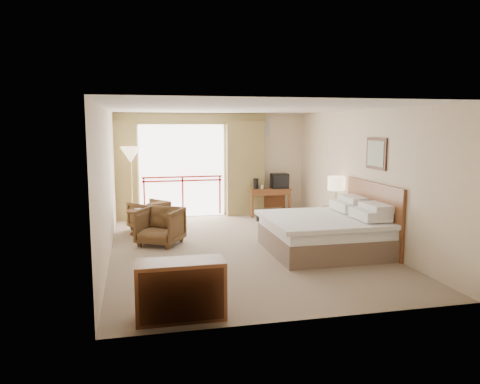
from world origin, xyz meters
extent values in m
plane|color=#82705C|center=(0.00, 0.00, 0.00)|extent=(7.00, 7.00, 0.00)
plane|color=white|center=(0.00, 0.00, 2.70)|extent=(7.00, 7.00, 0.00)
plane|color=beige|center=(0.00, 3.50, 1.35)|extent=(5.00, 0.00, 5.00)
plane|color=beige|center=(0.00, -3.50, 1.35)|extent=(5.00, 0.00, 5.00)
plane|color=beige|center=(-2.50, 0.00, 1.35)|extent=(0.00, 7.00, 7.00)
plane|color=beige|center=(2.50, 0.00, 1.35)|extent=(0.00, 7.00, 7.00)
plane|color=white|center=(-0.80, 3.48, 1.20)|extent=(2.40, 0.00, 2.40)
cube|color=#A9110E|center=(-0.80, 3.46, 0.95)|extent=(2.09, 0.03, 0.04)
cube|color=#A9110E|center=(-0.80, 3.46, 1.05)|extent=(2.09, 0.03, 0.04)
cube|color=#A9110E|center=(-1.79, 3.46, 0.55)|extent=(0.04, 0.03, 1.00)
cube|color=#A9110E|center=(-0.80, 3.46, 0.55)|extent=(0.04, 0.03, 1.00)
cube|color=#A9110E|center=(0.19, 3.46, 0.55)|extent=(0.04, 0.03, 1.00)
cube|color=olive|center=(-2.45, 3.35, 1.25)|extent=(1.00, 0.26, 2.50)
cube|color=olive|center=(0.85, 3.35, 1.25)|extent=(1.00, 0.26, 2.50)
cube|color=olive|center=(-0.80, 3.38, 2.55)|extent=(4.40, 0.22, 0.28)
cube|color=silver|center=(1.30, 3.47, 2.35)|extent=(0.50, 0.04, 0.50)
cube|color=brown|center=(1.45, -0.60, 0.20)|extent=(2.05, 2.00, 0.40)
cube|color=white|center=(1.45, -0.60, 0.50)|extent=(2.01, 1.96, 0.22)
cube|color=white|center=(1.40, -0.60, 0.63)|extent=(2.09, 2.06, 0.08)
cube|color=white|center=(2.15, -1.05, 0.78)|extent=(0.50, 0.75, 0.18)
cube|color=white|center=(2.15, -0.15, 0.78)|extent=(0.50, 0.75, 0.18)
cube|color=white|center=(2.28, -1.05, 0.90)|extent=(0.40, 0.70, 0.14)
cube|color=white|center=(2.28, -0.15, 0.90)|extent=(0.40, 0.70, 0.14)
cube|color=brown|center=(2.46, -0.60, 0.65)|extent=(0.06, 2.10, 1.30)
cube|color=black|center=(2.48, -0.60, 1.85)|extent=(0.03, 0.72, 0.60)
cube|color=silver|center=(2.46, -0.60, 1.85)|extent=(0.01, 0.60, 0.48)
cube|color=brown|center=(2.33, 0.80, 0.29)|extent=(0.45, 0.52, 0.59)
cylinder|color=tan|center=(2.33, 0.85, 0.63)|extent=(0.15, 0.15, 0.04)
cylinder|color=tan|center=(2.33, 0.85, 0.83)|extent=(0.03, 0.03, 0.39)
cylinder|color=#FFE5B2|center=(2.33, 0.85, 1.11)|extent=(0.37, 0.37, 0.30)
cube|color=black|center=(2.28, 0.65, 0.63)|extent=(0.23, 0.20, 0.09)
cube|color=brown|center=(1.45, 3.14, 0.70)|extent=(1.10, 0.53, 0.05)
cube|color=brown|center=(0.94, 2.91, 0.34)|extent=(0.06, 0.06, 0.68)
cube|color=brown|center=(1.95, 2.91, 0.34)|extent=(0.06, 0.06, 0.68)
cube|color=brown|center=(0.94, 3.37, 0.34)|extent=(0.06, 0.06, 0.68)
cube|color=brown|center=(1.95, 3.37, 0.34)|extent=(0.06, 0.06, 0.68)
cube|color=brown|center=(1.45, 3.37, 0.41)|extent=(1.01, 0.03, 0.51)
cube|color=brown|center=(1.45, 2.90, 0.63)|extent=(1.01, 0.03, 0.11)
cube|color=black|center=(1.75, 3.14, 0.92)|extent=(0.44, 0.34, 0.40)
cube|color=black|center=(1.75, 2.97, 0.92)|extent=(0.40, 0.02, 0.32)
cylinder|color=black|center=(1.10, 3.14, 0.86)|extent=(0.16, 0.16, 0.28)
cylinder|color=white|center=(1.25, 3.09, 0.77)|extent=(0.08, 0.08, 0.10)
cylinder|color=black|center=(1.05, 2.45, 0.14)|extent=(0.28, 0.28, 0.29)
imported|color=#452E19|center=(-1.72, 2.07, 0.00)|extent=(1.03, 1.03, 0.68)
imported|color=#452E19|center=(-1.55, 0.63, 0.00)|extent=(1.10, 1.11, 0.75)
cylinder|color=black|center=(-1.98, 1.62, 0.52)|extent=(0.49, 0.49, 0.04)
cylinder|color=black|center=(-1.98, 1.62, 0.27)|extent=(0.06, 0.06, 0.49)
cylinder|color=black|center=(-1.98, 1.62, 0.02)|extent=(0.36, 0.36, 0.03)
imported|color=white|center=(-1.98, 1.62, 0.54)|extent=(0.27, 0.28, 0.02)
cylinder|color=tan|center=(-2.10, 2.81, 0.02)|extent=(0.30, 0.30, 0.03)
cylinder|color=tan|center=(-2.10, 2.81, 0.81)|extent=(0.03, 0.03, 1.63)
cone|color=#FFE5B2|center=(-2.10, 2.81, 1.68)|extent=(0.48, 0.48, 0.38)
cube|color=brown|center=(-1.51, -3.11, 0.37)|extent=(1.10, 0.46, 0.73)
cube|color=black|center=(-1.51, -3.34, 0.37)|extent=(1.01, 0.02, 0.64)
camera|label=1|loc=(-2.01, -8.68, 2.38)|focal=35.00mm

